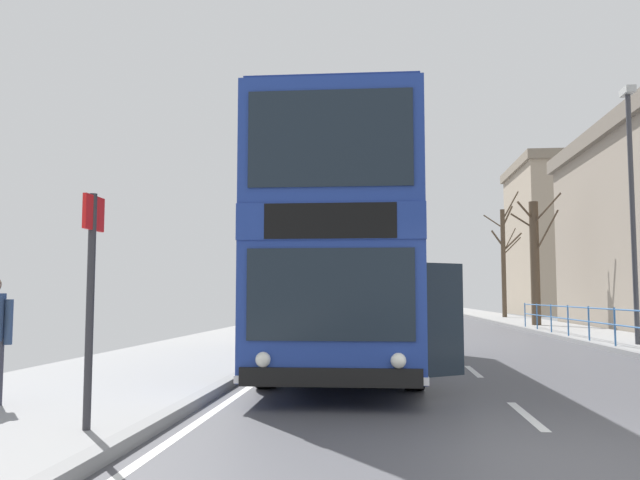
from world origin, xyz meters
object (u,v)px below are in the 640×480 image
(double_decker_bus_main, at_px, (347,255))
(bare_tree_far_01, at_px, (535,261))
(bus_stop_sign_near, at_px, (91,281))
(street_lamp_far_side, at_px, (632,193))
(background_building_00, at_px, (592,238))
(bare_tree_far_00, at_px, (504,257))

(double_decker_bus_main, bearing_deg, bare_tree_far_01, 66.00)
(double_decker_bus_main, bearing_deg, bus_stop_sign_near, -107.43)
(street_lamp_far_side, height_order, bare_tree_far_01, street_lamp_far_side)
(background_building_00, bearing_deg, bare_tree_far_01, -113.48)
(bus_stop_sign_near, bearing_deg, bare_tree_far_01, 67.85)
(bus_stop_sign_near, distance_m, street_lamp_far_side, 16.37)
(background_building_00, bearing_deg, double_decker_bus_main, -113.72)
(bare_tree_far_00, bearing_deg, street_lamp_far_side, -91.68)
(bare_tree_far_00, bearing_deg, bare_tree_far_01, -93.32)
(bus_stop_sign_near, relative_size, bare_tree_far_00, 0.30)
(bus_stop_sign_near, bearing_deg, street_lamp_far_side, 51.50)
(bare_tree_far_01, bearing_deg, double_decker_bus_main, -114.00)
(street_lamp_far_side, height_order, background_building_00, background_building_00)
(background_building_00, bearing_deg, bare_tree_far_00, -131.00)
(street_lamp_far_side, bearing_deg, bare_tree_far_00, 88.32)
(bus_stop_sign_near, xyz_separation_m, background_building_00, (19.28, 45.93, 4.36))
(bus_stop_sign_near, bearing_deg, bare_tree_far_00, 73.44)
(background_building_00, bearing_deg, bus_stop_sign_near, -112.77)
(double_decker_bus_main, height_order, bare_tree_far_00, bare_tree_far_00)
(double_decker_bus_main, height_order, background_building_00, background_building_00)
(bare_tree_far_00, xyz_separation_m, background_building_00, (8.54, 9.83, 2.04))
(background_building_00, bearing_deg, street_lamp_far_side, -105.49)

